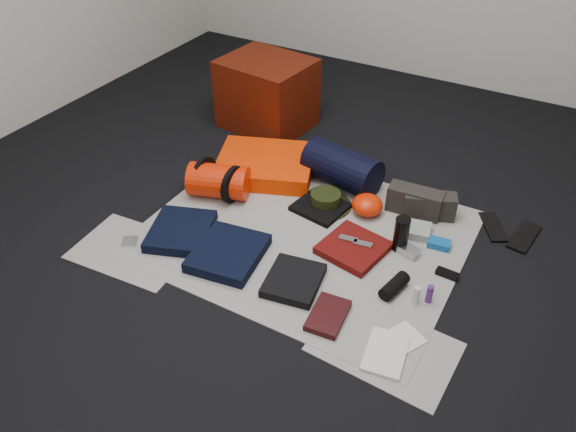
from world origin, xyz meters
The scene contains 37 objects.
floor centered at (0.00, 0.00, -0.01)m, with size 4.50×4.50×0.02m, color black.
newspaper_mat centered at (0.00, 0.00, 0.00)m, with size 1.60×1.30×0.01m, color #B4B0A6.
newspaper_sheet_front_left centered at (-0.70, -0.55, 0.00)m, with size 0.58×0.40×0.00m, color #B4B0A6.
newspaper_sheet_front_right centered at (0.65, -0.50, 0.00)m, with size 0.58×0.40×0.00m, color #B4B0A6.
red_cabinet centered at (-0.79, 0.93, 0.23)m, with size 0.56×0.47×0.47m, color #511205.
sleeping_pad centered at (-0.48, 0.40, 0.06)m, with size 0.57×0.46×0.10m, color #F23602.
stuff_sack centered at (-0.59, 0.06, 0.10)m, with size 0.20×0.20×0.33m, color red.
sack_strap_left centered at (-0.69, 0.06, 0.11)m, with size 0.22×0.22×0.03m, color black.
sack_strap_right centered at (-0.49, 0.06, 0.11)m, with size 0.22×0.22×0.03m, color black.
navy_duffel centered at (-0.03, 0.51, 0.12)m, with size 0.23×0.23×0.44m, color black.
boonie_brim centered at (-0.01, 0.27, 0.01)m, with size 0.30×0.30×0.01m, color black.
boonie_crown centered at (-0.01, 0.27, 0.05)m, with size 0.17×0.17×0.07m, color black.
hiking_boot_left centered at (0.44, 0.46, 0.08)m, with size 0.29×0.11×0.15m, color #2B2621.
hiking_boot_right centered at (0.52, 0.46, 0.08)m, with size 0.28×0.10×0.14m, color #2B2621.
flip_flop_left centered at (0.86, 0.54, 0.01)m, with size 0.09×0.25×0.01m, color black.
flip_flop_right centered at (1.02, 0.53, 0.01)m, with size 0.10×0.27×0.01m, color black.
trousers_navy_a centered at (-0.55, -0.34, 0.03)m, with size 0.30×0.35×0.05m, color black.
trousers_navy_b centered at (-0.24, -0.36, 0.03)m, with size 0.32×0.37×0.06m, color black.
trousers_charcoal centered at (0.13, -0.36, 0.03)m, with size 0.25×0.28×0.04m, color black.
black_tshirt centered at (-0.02, 0.23, 0.02)m, with size 0.27×0.25×0.03m, color black.
red_shirt centered at (0.28, -0.01, 0.03)m, with size 0.30×0.30×0.04m, color #560B09.
orange_stuff_sack centered at (0.22, 0.32, 0.06)m, with size 0.17×0.17×0.11m, color red.
first_aid_pouch centered at (0.50, 0.28, 0.03)m, with size 0.17×0.13×0.04m, color gray.
water_bottle centered at (0.48, 0.12, 0.10)m, with size 0.08×0.08×0.19m, color black.
speaker centered at (0.56, -0.17, 0.04)m, with size 0.07×0.07×0.17m, color black.
compact_camera centered at (0.53, 0.11, 0.03)m, with size 0.11×0.07×0.04m, color #B0B1B5.
cyan_case centered at (0.65, 0.24, 0.02)m, with size 0.11×0.07×0.04m, color #0F4E91.
toiletry_purple centered at (0.73, -0.16, 0.05)m, with size 0.03×0.03×0.09m, color #4C2069.
toiletry_clear centered at (0.68, -0.19, 0.05)m, with size 0.03×0.03×0.09m, color #BAC0BB.
paperback_book centered at (0.37, -0.47, 0.02)m, with size 0.15×0.23×0.03m, color black.
map_booklet centered at (0.67, -0.53, 0.01)m, with size 0.16×0.24×0.01m, color silver.
map_printout centered at (0.70, -0.44, 0.01)m, with size 0.14×0.18×0.01m, color silver.
sunglasses centered at (0.75, 0.05, 0.02)m, with size 0.11×0.04×0.03m, color black.
key_cluster centered at (-0.75, -0.51, 0.01)m, with size 0.08×0.08×0.01m, color #B0B1B5.
tape_roll centered at (0.00, 0.26, 0.05)m, with size 0.05×0.05×0.04m, color silver.
energy_bar_a centered at (0.24, 0.01, 0.05)m, with size 0.10×0.04×0.01m, color #B0B1B5.
energy_bar_b centered at (0.32, 0.01, 0.05)m, with size 0.10×0.04×0.01m, color #B0B1B5.
Camera 1 is at (1.05, -2.04, 1.89)m, focal length 35.00 mm.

